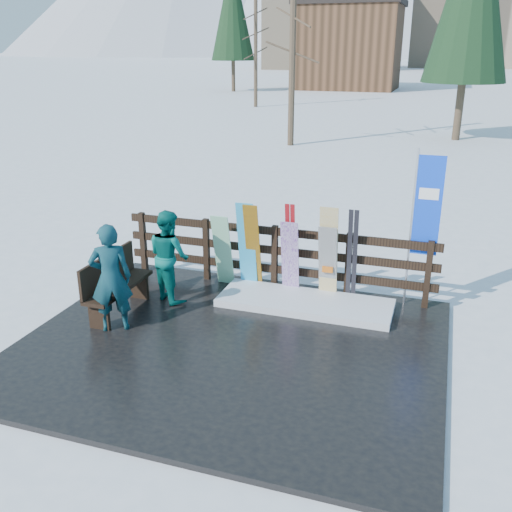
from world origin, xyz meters
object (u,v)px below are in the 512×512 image
(snowboard_1, at_px, (223,251))
(snowboard_2, at_px, (253,247))
(rental_flag, at_px, (424,212))
(person_front, at_px, (111,278))
(snowboard_5, at_px, (328,254))
(snowboard_4, at_px, (328,263))
(person_back, at_px, (169,256))
(snowboard_3, at_px, (290,258))
(bench, at_px, (115,282))
(snowboard_0, at_px, (247,246))

(snowboard_1, bearing_deg, snowboard_2, 0.00)
(rental_flag, xyz_separation_m, person_front, (-4.27, -2.35, -0.77))
(snowboard_5, bearing_deg, snowboard_4, 180.00)
(person_back, bearing_deg, snowboard_5, -130.34)
(snowboard_3, bearing_deg, person_back, -156.87)
(bench, distance_m, snowboard_4, 3.49)
(snowboard_3, xyz_separation_m, person_back, (-1.87, -0.80, 0.11))
(snowboard_3, distance_m, person_back, 2.04)
(snowboard_5, relative_size, person_front, 0.99)
(snowboard_3, distance_m, rental_flag, 2.31)
(snowboard_4, bearing_deg, snowboard_0, 180.00)
(snowboard_1, relative_size, snowboard_3, 1.01)
(snowboard_1, height_order, person_back, person_back)
(bench, relative_size, snowboard_3, 1.11)
(snowboard_5, bearing_deg, snowboard_3, 180.00)
(snowboard_1, xyz_separation_m, rental_flag, (3.32, 0.27, 0.93))
(snowboard_3, height_order, person_front, person_front)
(person_front, bearing_deg, rental_flag, 178.36)
(snowboard_2, bearing_deg, snowboard_5, -0.00)
(bench, xyz_separation_m, rental_flag, (4.56, 1.83, 1.09))
(snowboard_1, height_order, snowboard_5, snowboard_5)
(snowboard_4, xyz_separation_m, person_back, (-2.52, -0.80, 0.12))
(bench, xyz_separation_m, snowboard_4, (3.12, 1.56, 0.15))
(snowboard_2, xyz_separation_m, person_front, (-1.52, -2.08, 0.04))
(snowboard_0, bearing_deg, snowboard_2, 0.00)
(bench, height_order, person_front, person_front)
(snowboard_0, height_order, snowboard_5, snowboard_5)
(snowboard_4, bearing_deg, bench, -153.50)
(bench, bearing_deg, snowboard_0, 42.57)
(bench, distance_m, rental_flag, 5.04)
(bench, height_order, snowboard_3, snowboard_3)
(bench, bearing_deg, snowboard_1, 51.39)
(bench, height_order, rental_flag, rental_flag)
(rental_flag, distance_m, person_front, 4.94)
(bench, xyz_separation_m, person_front, (0.29, -0.52, 0.32))
(snowboard_0, relative_size, person_back, 1.04)
(snowboard_4, distance_m, person_back, 2.65)
(snowboard_3, bearing_deg, snowboard_1, -180.00)
(bench, distance_m, person_front, 0.68)
(person_back, bearing_deg, snowboard_3, -124.77)
(person_back, bearing_deg, snowboard_2, -114.33)
(snowboard_3, relative_size, person_back, 0.87)
(snowboard_1, height_order, snowboard_3, same)
(snowboard_1, distance_m, rental_flag, 3.46)
(bench, relative_size, rental_flag, 0.58)
(snowboard_0, distance_m, person_back, 1.36)
(snowboard_5, distance_m, rental_flag, 1.66)
(snowboard_0, distance_m, rental_flag, 2.99)
(snowboard_4, distance_m, rental_flag, 1.74)
(snowboard_1, bearing_deg, snowboard_4, 0.00)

